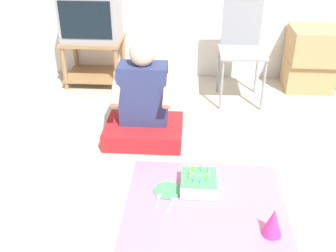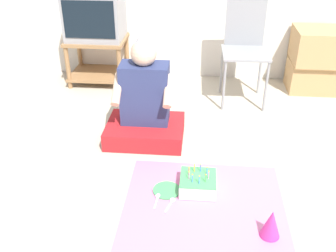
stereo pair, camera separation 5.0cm
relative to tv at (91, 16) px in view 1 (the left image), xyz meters
The scene contains 12 objects.
ground_plane 2.50m from the tv, 53.10° to the right, with size 16.00×16.00×0.00m, color #BCB29E.
tv_stand 0.41m from the tv, 90.00° to the right, with size 0.59×0.47×0.46m.
tv is the anchor object (origin of this frame).
folding_chair 1.48m from the tv, 10.41° to the right, with size 0.42×0.44×0.97m.
cardboard_box_stack 2.21m from the tv, ahead, with size 0.47×0.44×0.62m.
person_seated 1.34m from the tv, 59.75° to the right, with size 0.60×0.46×0.88m.
party_cloth 2.32m from the tv, 59.56° to the right, with size 1.01×0.93×0.01m.
birthday_cake 2.15m from the tv, 58.18° to the right, with size 0.24×0.24×0.16m.
party_hat_blue 2.66m from the tv, 54.74° to the right, with size 0.12×0.12×0.18m.
paper_plate 2.10m from the tv, 63.75° to the right, with size 0.18×0.18×0.01m.
plastic_spoon_near 2.14m from the tv, 66.02° to the right, with size 0.04×0.15×0.01m.
plastic_spoon_far 2.21m from the tv, 64.06° to the right, with size 0.06×0.14×0.01m.
Camera 1 is at (-0.42, -1.89, 1.66)m, focal length 42.00 mm.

